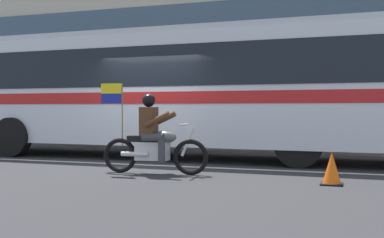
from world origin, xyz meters
The scene contains 6 objects.
ground_plane centered at (0.00, 0.00, 0.00)m, with size 60.00×60.00×0.00m, color #2B2B2D.
sidewalk_curb centered at (0.00, 5.10, 0.07)m, with size 28.00×3.80×0.15m, color #A39E93.
lane_center_stripe centered at (0.00, -0.60, 0.00)m, with size 26.60×0.14×0.01m, color silver.
transit_bus centered at (-0.06, 1.19, 1.88)m, with size 12.84×2.88×3.22m.
motorcycle_with_rider centered at (0.91, -1.93, 0.67)m, with size 2.19×0.64×1.78m.
traffic_cone centered at (4.28, -2.21, 0.26)m, with size 0.36×0.36×0.55m.
Camera 1 is at (4.80, -10.74, 1.27)m, focal length 46.24 mm.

